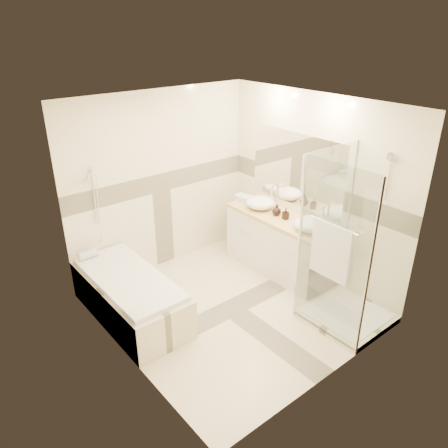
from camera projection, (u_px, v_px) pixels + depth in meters
room at (234, 215)px, 4.97m from camera, size 2.82×3.02×2.52m
bathtub at (130, 294)px, 5.21m from camera, size 0.75×1.70×0.56m
vanity at (278, 243)px, 6.14m from camera, size 0.58×1.62×0.85m
shower_enclosure at (339, 284)px, 5.05m from camera, size 0.96×0.93×2.04m
vessel_sink_near at (260, 203)px, 6.17m from camera, size 0.41×0.41×0.17m
vessel_sink_far at (311, 224)px, 5.53m from camera, size 0.43×0.43×0.17m
faucet_near at (272, 194)px, 6.26m from camera, size 0.12×0.03×0.28m
faucet_far at (322, 215)px, 5.62m from camera, size 0.11×0.03×0.26m
amenity_bottle_a at (286, 214)px, 5.83m from camera, size 0.08×0.08×0.16m
amenity_bottle_b at (277, 210)px, 5.95m from camera, size 0.14×0.14×0.16m
folded_towels at (244, 198)px, 6.44m from camera, size 0.20×0.28×0.08m
rolled_towel at (88, 255)px, 5.47m from camera, size 0.23×0.11×0.11m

